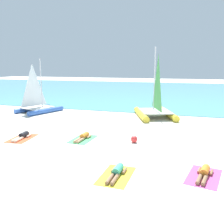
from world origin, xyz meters
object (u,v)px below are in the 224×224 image
at_px(sunbather_center_left, 83,137).
at_px(sunbather_center_right, 117,172).
at_px(sunbather_leftmost, 23,136).
at_px(sunbather_rightmost, 204,173).
at_px(towel_center_right, 116,176).
at_px(beach_ball, 134,139).
at_px(towel_center_left, 83,139).
at_px(sailboat_yellow, 155,107).
at_px(towel_leftmost, 22,138).
at_px(towel_rightmost, 204,177).
at_px(sailboat_blue, 38,104).

distance_m(sunbather_center_left, sunbather_center_right, 4.99).
xyz_separation_m(sunbather_leftmost, sunbather_rightmost, (9.57, -2.07, 0.00)).
height_order(sunbather_center_left, towel_center_right, sunbather_center_left).
bearing_deg(beach_ball, towel_center_right, -86.13).
bearing_deg(sunbather_center_right, sunbather_leftmost, 155.48).
height_order(sunbather_leftmost, towel_center_left, sunbather_leftmost).
xyz_separation_m(sailboat_yellow, sunbather_leftmost, (-6.29, -8.09, -0.69)).
relative_size(sunbather_center_left, sunbather_rightmost, 1.00).
relative_size(towel_leftmost, towel_center_left, 1.00).
bearing_deg(sunbather_center_right, sunbather_center_left, 129.07).
height_order(towel_center_left, beach_ball, beach_ball).
xyz_separation_m(towel_center_left, towel_center_right, (3.13, -3.88, 0.00)).
height_order(sailboat_yellow, towel_leftmost, sailboat_yellow).
xyz_separation_m(sailboat_yellow, sunbather_center_right, (0.18, -11.07, -0.69)).
bearing_deg(towel_center_left, sailboat_yellow, 67.85).
relative_size(sunbather_center_left, towel_center_right, 0.82).
distance_m(towel_center_right, sunbather_center_right, 0.14).
height_order(towel_center_right, sunbather_rightmost, sunbather_rightmost).
height_order(towel_rightmost, beach_ball, beach_ball).
relative_size(sailboat_blue, beach_ball, 12.89).
relative_size(towel_leftmost, sunbather_leftmost, 1.21).
bearing_deg(sailboat_yellow, beach_ball, -112.45).
bearing_deg(sunbather_leftmost, sunbather_center_right, -31.38).
height_order(towel_center_left, towel_rightmost, same).
bearing_deg(towel_leftmost, sailboat_blue, 117.92).
xyz_separation_m(sailboat_yellow, sailboat_blue, (-10.09, -0.96, -0.12)).
relative_size(sailboat_blue, towel_center_left, 2.47).
bearing_deg(towel_center_left, beach_ball, 6.10).
bearing_deg(towel_rightmost, sailboat_yellow, 107.77).
bearing_deg(towel_leftmost, sailboat_yellow, 52.39).
bearing_deg(towel_center_left, towel_leftmost, -164.83).
xyz_separation_m(sailboat_yellow, towel_leftmost, (-6.28, -8.15, -0.81)).
height_order(towel_leftmost, sunbather_leftmost, sunbather_leftmost).
relative_size(towel_rightmost, beach_ball, 5.23).
relative_size(sailboat_blue, sunbather_rightmost, 3.00).
xyz_separation_m(sailboat_blue, sunbather_center_left, (7.14, -6.22, -0.57)).
bearing_deg(sunbather_center_right, towel_rightmost, 15.53).
xyz_separation_m(sunbather_leftmost, towel_center_right, (6.47, -3.05, -0.13)).
distance_m(sunbather_center_left, towel_rightmost, 6.93).
bearing_deg(towel_center_left, towel_center_right, -51.13).
bearing_deg(sunbather_center_right, towel_leftmost, 155.94).
xyz_separation_m(sailboat_blue, beach_ball, (9.98, -5.98, -0.52)).
distance_m(towel_center_right, towel_rightmost, 3.23).
bearing_deg(sunbather_rightmost, towel_rightmost, -90.00).
bearing_deg(sunbather_center_right, sailboat_yellow, 91.14).
bearing_deg(towel_leftmost, sunbather_center_left, 16.23).
bearing_deg(sailboat_yellow, towel_leftmost, -149.20).
height_order(sailboat_blue, beach_ball, sailboat_blue).
bearing_deg(sailboat_blue, sunbather_center_right, -26.01).
xyz_separation_m(towel_leftmost, sunbather_leftmost, (-0.01, 0.07, 0.13)).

